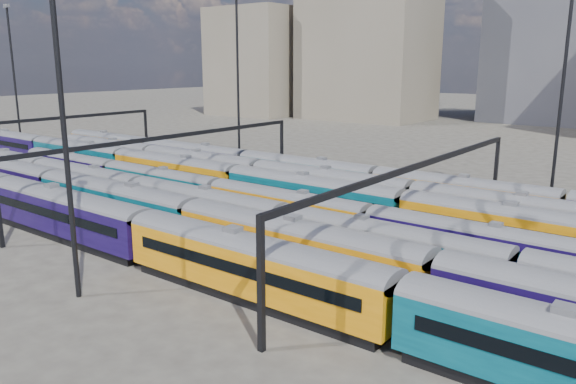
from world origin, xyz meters
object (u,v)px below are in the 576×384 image
Objects in this scene: rake_0 at (401,301)px; mast_2 at (61,94)px; rake_1 at (436,275)px; rake_2 at (384,242)px.

mast_2 is at bearing -161.57° from rake_0.
rake_1 reaches higher than rake_2.
rake_1 is 26.56m from mast_2.
mast_2 reaches higher than rake_1.
rake_0 is 24.77m from mast_2.
mast_2 is at bearing -150.17° from rake_1.
rake_0 is 0.97× the size of rake_2.
rake_2 is (-6.25, 5.00, -0.32)m from rake_1.
mast_2 is (-14.68, -17.00, 11.44)m from rake_2.
rake_2 is at bearing 49.20° from mast_2.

